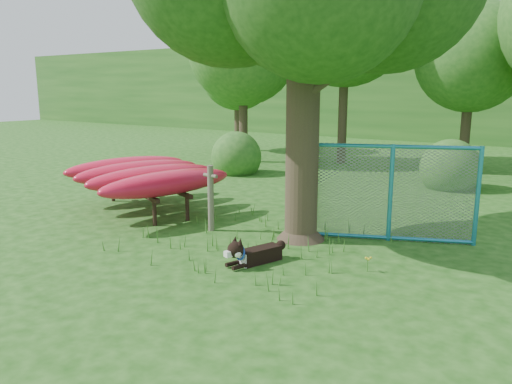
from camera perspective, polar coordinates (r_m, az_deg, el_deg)
The scene contains 13 objects.
ground at distance 9.24m, azimuth -5.29°, elevation -7.19°, with size 80.00×80.00×0.00m, color #16480E.
wooden_post at distance 10.61m, azimuth -5.20°, elevation -0.51°, with size 0.39×0.15×1.41m.
kayak_rack at distance 12.64m, azimuth -12.46°, elevation 1.97°, with size 4.19×4.53×1.18m.
husky_dog at distance 8.68m, azimuth -0.47°, elevation -7.04°, with size 0.61×1.18×0.55m.
fence_section at distance 10.18m, azimuth 15.12°, elevation -0.12°, with size 3.08×1.38×3.23m.
wildflower_clump at distance 8.54m, azimuth 12.65°, elevation -7.54°, with size 0.12×0.10×0.26m.
bg_tree_a at distance 20.68m, azimuth -1.50°, elevation 15.88°, with size 4.40×4.40×6.70m.
bg_tree_b at distance 20.75m, azimuth 10.25°, elevation 18.82°, with size 5.20×5.20×8.22m.
bg_tree_c at distance 20.14m, azimuth 23.42°, elevation 13.99°, with size 4.00×4.00×6.12m.
bg_tree_f at distance 24.54m, azimuth -2.11°, elevation 13.46°, with size 3.60×3.60×5.55m.
shrub_left at distance 17.98m, azimuth -2.25°, elevation 2.16°, with size 1.80×1.80×1.80m, color #285D1E.
shrub_mid at distance 16.37m, azimuth 21.16°, elevation 0.42°, with size 1.80×1.80×1.80m, color #285D1E.
wooded_hillside at distance 35.14m, azimuth 25.83°, elevation 10.61°, with size 80.00×12.00×6.00m, color #285D1E.
Camera 1 is at (5.63, -6.68, 2.99)m, focal length 35.00 mm.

